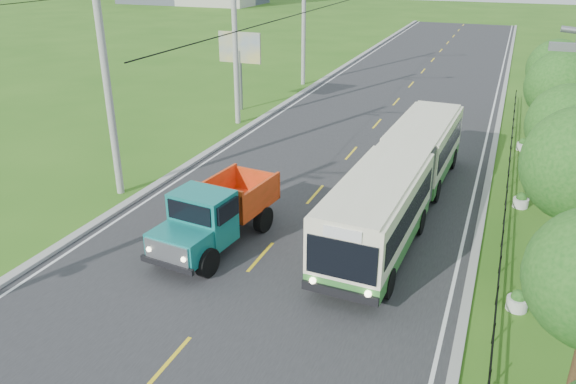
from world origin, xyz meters
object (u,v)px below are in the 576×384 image
Objects in this scene: pole_near at (107,81)px; tree_fifth at (562,90)px; tree_fourth at (568,129)px; streetlight_far at (574,45)px; planter_mid at (521,201)px; bus at (402,175)px; planter_far at (523,145)px; tree_back at (556,71)px; dump_truck at (216,211)px; billboard_left at (240,53)px; pole_far at (304,20)px; pole_mid at (236,41)px; planter_near at (517,301)px.

pole_near is 1.72× the size of tree_fifth.
tree_fourth is 13.94m from streetlight_far.
bus is (-4.69, -2.60, 1.47)m from planter_mid.
planter_far is at bearing 124.05° from tree_fifth.
tree_back is 0.92× the size of dump_truck.
pole_far is at bearing 82.17° from billboard_left.
pole_mid is 17.56m from planter_far.
pole_far is 25.02m from bus.
planter_mid is at bearing 16.52° from pole_near.
billboard_left is (-18.10, 10.00, 3.58)m from planter_mid.
planter_far is 18.56m from billboard_left.
tree_fifth is 7.97m from streetlight_far.
tree_fifth is 8.66× the size of planter_near.
pole_far reaches higher than tree_back.
pole_far is 1.68× the size of dump_truck.
planter_far is at bearing -106.88° from tree_back.
tree_back is 1.06× the size of billboard_left.
tree_back is 8.21× the size of planter_near.
tree_fourth is 0.36× the size of bus.
tree_fourth is 6.80m from bus.
pole_near is at bearing -136.59° from tree_back.
planter_far is at bearing 90.00° from planter_mid.
tree_fifth is at bearing 90.00° from tree_fourth.
pole_far is at bearing 121.96° from bus.
tree_fifth is at bearing 58.33° from bus.
tree_fifth is 10.78m from bus.
pole_near is 21.31m from tree_fifth.
streetlight_far reaches higher than planter_mid.
tree_back reaches higher than tree_fourth.
streetlight_far reaches higher than tree_fifth.
tree_fourth is (18.12, 5.14, -1.51)m from pole_near.
pole_mid is at bearing 144.30° from bus.
pole_mid is at bearing -164.16° from tree_back.
tree_fifth reaches higher than tree_back.
pole_mid reaches higher than billboard_left.
pole_near is 0.66× the size of bus.
pole_mid reaches higher than planter_far.
pole_mid is (0.00, 12.00, 0.00)m from pole_near.
pole_far is at bearing 144.64° from tree_fifth.
tree_back is (18.12, 5.14, -1.44)m from pole_mid.
planter_mid is 8.00m from planter_far.
planter_mid is (16.86, -7.00, -4.81)m from pole_mid.
streetlight_far reaches higher than planter_near.
dump_truck is at bearing -66.73° from billboard_left.
planter_far is (0.00, 8.00, 0.00)m from planter_mid.
dump_truck is (-5.80, -5.11, -0.38)m from bus.
planter_near is 0.11× the size of dump_truck.
planter_near and planter_mid have the same top height.
tree_back is 5.48m from planter_far.
bus is at bearing -111.97° from tree_back.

